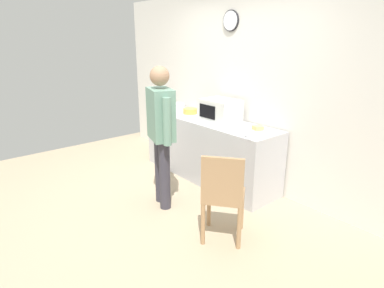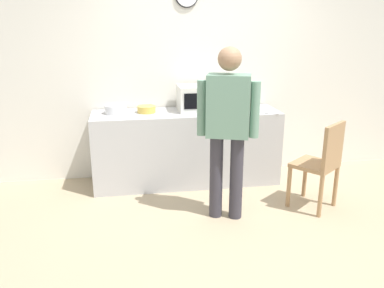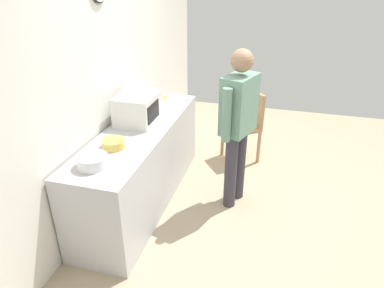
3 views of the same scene
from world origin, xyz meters
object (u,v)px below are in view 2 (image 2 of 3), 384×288
object	(u,v)px
microwave	(199,98)
person_standing	(228,122)
spoon_utensil	(271,114)
wooden_chair	(322,162)
cereal_bowl	(116,109)
fork_utensil	(266,112)
salad_bowl	(146,109)
sandwich_plate	(252,107)

from	to	relation	value
microwave	person_standing	xyz separation A→B (m)	(0.08, -1.04, -0.04)
spoon_utensil	wooden_chair	xyz separation A→B (m)	(0.31, -0.69, -0.36)
cereal_bowl	wooden_chair	xyz separation A→B (m)	(2.08, -1.02, -0.41)
person_standing	fork_utensil	bearing A→B (deg)	50.04
microwave	wooden_chair	distance (m)	1.58
spoon_utensil	person_standing	size ratio (longest dim) A/B	0.10
salad_bowl	fork_utensil	size ratio (longest dim) A/B	1.26
spoon_utensil	wooden_chair	bearing A→B (deg)	-65.93
cereal_bowl	fork_utensil	xyz separation A→B (m)	(1.73, -0.24, -0.05)
fork_utensil	cereal_bowl	bearing A→B (deg)	172.26
microwave	salad_bowl	xyz separation A→B (m)	(-0.63, -0.01, -0.11)
salad_bowl	cereal_bowl	size ratio (longest dim) A/B	0.84
salad_bowl	fork_utensil	bearing A→B (deg)	-9.41
spoon_utensil	wooden_chair	world-z (taller)	wooden_chair
person_standing	spoon_utensil	bearing A→B (deg)	45.09
salad_bowl	spoon_utensil	size ratio (longest dim) A/B	1.26
wooden_chair	fork_utensil	bearing A→B (deg)	113.55
fork_utensil	spoon_utensil	size ratio (longest dim) A/B	1.00
wooden_chair	person_standing	bearing A→B (deg)	-179.11
person_standing	cereal_bowl	bearing A→B (deg)	135.76
cereal_bowl	spoon_utensil	size ratio (longest dim) A/B	1.50
microwave	wooden_chair	size ratio (longest dim) A/B	0.53
sandwich_plate	person_standing	distance (m)	1.19
microwave	person_standing	distance (m)	1.05
cereal_bowl	salad_bowl	bearing A→B (deg)	-1.12
salad_bowl	cereal_bowl	xyz separation A→B (m)	(-0.35, 0.01, 0.01)
salad_bowl	wooden_chair	xyz separation A→B (m)	(1.72, -1.01, -0.40)
microwave	spoon_utensil	bearing A→B (deg)	-23.31
person_standing	microwave	bearing A→B (deg)	94.38
sandwich_plate	person_standing	xyz separation A→B (m)	(-0.58, -1.04, 0.09)
sandwich_plate	microwave	bearing A→B (deg)	179.46
sandwich_plate	fork_utensil	bearing A→B (deg)	-69.12
microwave	salad_bowl	distance (m)	0.64
microwave	cereal_bowl	bearing A→B (deg)	-179.53
spoon_utensil	salad_bowl	bearing A→B (deg)	167.14
sandwich_plate	person_standing	size ratio (longest dim) A/B	0.17
fork_utensil	wooden_chair	distance (m)	0.93
cereal_bowl	spoon_utensil	world-z (taller)	cereal_bowl
microwave	fork_utensil	distance (m)	0.80
microwave	fork_utensil	size ratio (longest dim) A/B	2.94
microwave	sandwich_plate	bearing A→B (deg)	-0.54
cereal_bowl	spoon_utensil	bearing A→B (deg)	-10.57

